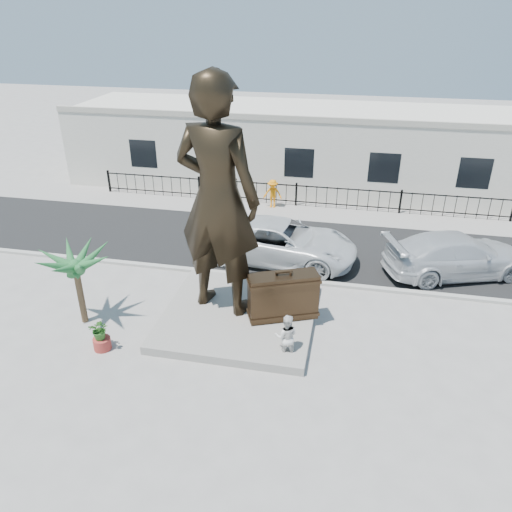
% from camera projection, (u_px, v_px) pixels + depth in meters
% --- Properties ---
extents(ground, '(100.00, 100.00, 0.00)m').
position_uv_depth(ground, '(244.00, 346.00, 16.24)').
color(ground, '#9E9991').
rests_on(ground, ground).
extents(street, '(40.00, 7.00, 0.01)m').
position_uv_depth(street, '(282.00, 242.00, 23.21)').
color(street, black).
rests_on(street, ground).
extents(curb, '(40.00, 0.25, 0.12)m').
position_uv_depth(curb, '(269.00, 278.00, 20.13)').
color(curb, '#A5A399').
rests_on(curb, ground).
extents(far_sidewalk, '(40.00, 2.50, 0.02)m').
position_uv_depth(far_sidewalk, '(294.00, 211.00, 26.69)').
color(far_sidewalk, '#9E9991').
rests_on(far_sidewalk, ground).
extents(plinth, '(5.20, 5.20, 0.30)m').
position_uv_depth(plinth, '(239.00, 315.00, 17.57)').
color(plinth, gray).
rests_on(plinth, ground).
extents(fence, '(22.00, 0.10, 1.20)m').
position_uv_depth(fence, '(296.00, 195.00, 27.12)').
color(fence, black).
rests_on(fence, ground).
extents(building, '(28.00, 7.00, 4.40)m').
position_uv_depth(building, '(306.00, 147.00, 30.05)').
color(building, silver).
rests_on(building, ground).
extents(statue, '(3.32, 2.57, 8.07)m').
position_uv_depth(statue, '(218.00, 199.00, 16.07)').
color(statue, black).
rests_on(statue, plinth).
extents(suitcase, '(2.44, 1.58, 1.64)m').
position_uv_depth(suitcase, '(283.00, 296.00, 16.86)').
color(suitcase, '#312214').
rests_on(suitcase, plinth).
extents(tourist, '(0.81, 0.67, 1.52)m').
position_uv_depth(tourist, '(286.00, 337.00, 15.43)').
color(tourist, silver).
rests_on(tourist, ground).
extents(car_white, '(6.65, 3.53, 1.78)m').
position_uv_depth(car_white, '(282.00, 242.00, 21.21)').
color(car_white, silver).
rests_on(car_white, street).
extents(car_silver, '(6.38, 4.31, 1.72)m').
position_uv_depth(car_silver, '(457.00, 255.00, 20.16)').
color(car_silver, silver).
rests_on(car_silver, street).
extents(worker, '(1.01, 0.59, 1.54)m').
position_uv_depth(worker, '(273.00, 194.00, 26.80)').
color(worker, orange).
rests_on(worker, far_sidewalk).
extents(palm_tree, '(1.80, 1.80, 3.20)m').
position_uv_depth(palm_tree, '(85.00, 321.00, 17.52)').
color(palm_tree, '#20592A').
rests_on(palm_tree, ground).
extents(planter, '(0.56, 0.56, 0.40)m').
position_uv_depth(planter, '(102.00, 344.00, 16.03)').
color(planter, '#A0312A').
rests_on(planter, ground).
extents(shrub, '(0.70, 0.63, 0.70)m').
position_uv_depth(shrub, '(100.00, 330.00, 15.78)').
color(shrub, '#295C1E').
rests_on(shrub, planter).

